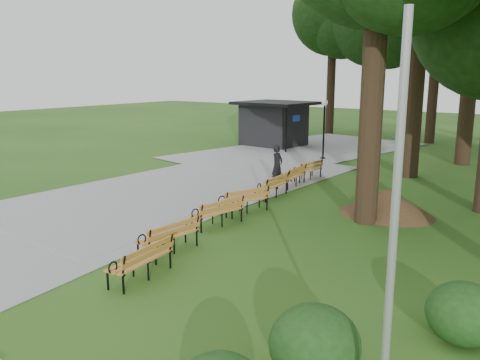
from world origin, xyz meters
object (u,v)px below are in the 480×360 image
Objects in this scene: bench_0 at (140,260)px; metal_pole at (393,248)px; lamp_post at (324,117)px; bench_1 at (168,236)px; dirt_mound at (387,202)px; bench_2 at (217,212)px; kiosk at (274,124)px; bench_5 at (291,176)px; bench_3 at (243,200)px; bench_4 at (271,186)px; bench_6 at (306,170)px; person at (277,165)px.

metal_pole is at bearing 66.31° from bench_0.
bench_1 is (3.31, -15.32, -1.87)m from lamp_post.
metal_pole is (3.71, -10.31, 2.20)m from dirt_mound.
bench_1 and bench_2 have the same top height.
kiosk is 1.40× the size of lamp_post.
dirt_mound is 1.39× the size of bench_5.
bench_5 is (2.01, -6.80, -1.87)m from lamp_post.
dirt_mound is 5.67m from bench_2.
bench_3 is 4.35m from bench_5.
bench_1 and bench_4 have the same top height.
bench_0 is (4.01, -16.93, -1.87)m from lamp_post.
bench_3 and bench_4 have the same top height.
bench_6 is at bearing -167.73° from bench_1.
bench_0 is 5.99m from bench_3.
person is 0.52× the size of lamp_post.
bench_0 is 1.00× the size of bench_1.
bench_3 is at bearing 5.69° from bench_4.
bench_2 is 6.02m from bench_5.
dirt_mound is at bearing 63.87° from bench_5.
bench_1 is 6.64m from bench_4.
bench_2 is at bearing -172.13° from bench_0.
kiosk reaches higher than dirt_mound.
lamp_post is 15.78m from bench_1.
lamp_post is (-1.36, 6.86, 1.47)m from person.
bench_2 and bench_5 have the same top height.
bench_5 is (-0.88, 5.96, 0.00)m from bench_2.
person is 0.89× the size of bench_2.
bench_1 and bench_3 have the same top height.
person is 1.71m from bench_6.
metal_pole is 16.12m from bench_6.
dirt_mound is at bearing 60.61° from bench_6.
kiosk is 2.38× the size of bench_1.
metal_pole is 2.78× the size of bench_4.
kiosk is 2.38× the size of bench_4.
bench_2 is at bearing 2.56° from bench_5.
bench_3 is (-7.67, 7.73, -2.20)m from metal_pole.
bench_4 is 1.98m from bench_5.
kiosk is 2.38× the size of bench_3.
person reaches higher than bench_0.
person is 7.15m from lamp_post.
bench_1 is (8.33, -18.21, -0.97)m from kiosk.
lamp_post is at bearing -155.82° from bench_6.
lamp_post is 11.56m from bench_3.
dirt_mound is at bearing 143.01° from bench_3.
bench_2 is 1.00× the size of bench_3.
bench_3 is (-0.63, 4.23, 0.00)m from bench_1.
lamp_post reaches higher than kiosk.
kiosk is 5.87m from lamp_post.
dirt_mound is at bearing 89.32° from bench_4.
dirt_mound is 8.83m from bench_0.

